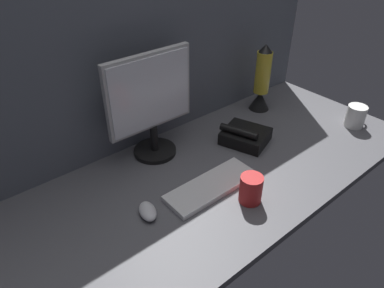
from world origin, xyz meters
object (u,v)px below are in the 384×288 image
Objects in this scene: keyboard at (211,186)px; desk_phone at (245,136)px; mug_ceramic_white at (356,116)px; lava_lamp at (262,83)px; mug_red_plastic at (251,189)px; mouse at (148,211)px; monitor at (151,102)px.

keyboard is 1.56× the size of desk_phone.
mug_ceramic_white is 0.37× the size of lava_lamp.
lava_lamp reaches higher than mug_red_plastic.
mouse is at bearing 171.97° from keyboard.
mouse is (-22.96, -29.42, -22.12)cm from monitor.
mouse reaches higher than keyboard.
lava_lamp is (54.97, 44.18, 8.95)cm from mug_red_plastic.
mouse is at bearing 151.78° from mug_red_plastic.
lava_lamp is at bearing 38.79° from mug_red_plastic.
mug_red_plastic is at bearing -78.79° from monitor.
lava_lamp is at bearing 30.45° from desk_phone.
monitor is 51.09cm from mug_red_plastic.
lava_lamp reaches higher than keyboard.
mug_ceramic_white is at bearing 2.62° from mug_red_plastic.
monitor is 45.40cm from desk_phone.
desk_phone is at bearing 26.68° from mouse.
mug_red_plastic is 0.31× the size of lava_lamp.
desk_phone is at bearing 46.15° from mug_red_plastic.
mug_ceramic_white reaches higher than keyboard.
mug_red_plastic is at bearing -141.21° from lava_lamp.
keyboard is at bearing -157.23° from desk_phone.
mouse is at bearing -170.32° from desk_phone.
lava_lamp is (61.15, 30.51, 13.27)cm from keyboard.
keyboard is at bearing 9.08° from mouse.
mug_red_plastic is 37.86cm from desk_phone.
lava_lamp is at bearing 118.27° from mug_ceramic_white.
desk_phone is (58.41, 9.97, 1.49)cm from mouse.
monitor reaches higher than lava_lamp.
mug_ceramic_white is 47.04cm from lava_lamp.
keyboard is 69.62cm from lava_lamp.
monitor is 98.10cm from mug_ceramic_white.
mug_ceramic_white is (83.02, -10.16, 4.25)cm from keyboard.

